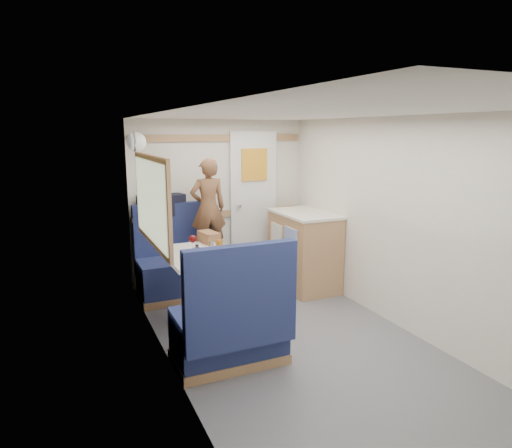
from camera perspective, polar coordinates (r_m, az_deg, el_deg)
name	(u,v)px	position (r m, az deg, el deg)	size (l,w,h in m)	color
floor	(309,356)	(4.03, 6.70, -16.07)	(4.50, 4.50, 0.00)	#515156
ceiling	(316,112)	(3.57, 7.47, 13.68)	(4.50, 4.50, 0.00)	silver
wall_back	(219,202)	(5.69, -4.62, 2.79)	(2.20, 0.02, 2.00)	silver
wall_left	(177,256)	(3.26, -9.81, -3.92)	(0.02, 4.50, 2.00)	silver
wall_right	(419,229)	(4.33, 19.67, -0.61)	(0.02, 4.50, 2.00)	silver
oak_trim_low	(220,214)	(5.69, -4.52, 1.27)	(2.15, 0.02, 0.08)	#A17648
oak_trim_high	(219,138)	(5.60, -4.68, 10.67)	(2.15, 0.02, 0.08)	#A17648
side_window	(151,201)	(4.17, -13.03, 2.83)	(0.04, 1.30, 0.72)	#979E86
rear_door	(253,202)	(5.82, -0.32, 2.75)	(0.62, 0.12, 1.86)	white
dinette_table	(199,269)	(4.42, -7.13, -5.57)	(0.62, 0.92, 0.72)	white
bench_far	(178,271)	(5.30, -9.78, -5.76)	(0.90, 0.59, 1.05)	#18224F
bench_near	(231,330)	(3.75, -3.11, -13.07)	(0.90, 0.59, 1.05)	#18224F
ledge	(170,217)	(5.40, -10.66, 0.88)	(0.90, 0.14, 0.04)	#A17648
dome_light	(136,142)	(4.98, -14.74, 9.89)	(0.20, 0.20, 0.20)	white
galley_counter	(304,250)	(5.50, 6.00, -3.21)	(0.57, 0.92, 0.92)	#A17648
person	(208,208)	(5.16, -6.01, 1.98)	(0.41, 0.27, 1.12)	brown
duffel_bag	(162,205)	(5.36, -11.72, 2.29)	(0.51, 0.24, 0.24)	black
tray	(214,259)	(4.14, -5.32, -4.38)	(0.26, 0.34, 0.02)	silver
orange_fruit	(217,253)	(4.16, -4.94, -3.66)	(0.07, 0.07, 0.07)	orange
cheese_block	(210,260)	(4.02, -5.74, -4.46)	(0.10, 0.06, 0.03)	#DFD081
wine_glass	(193,240)	(4.40, -7.92, -1.95)	(0.08, 0.08, 0.17)	white
tumbler_left	(196,254)	(4.11, -7.45, -3.80)	(0.07, 0.07, 0.12)	white
tumbler_right	(212,247)	(4.37, -5.49, -2.92)	(0.06, 0.06, 0.10)	white
beer_glass	(219,245)	(4.47, -4.60, -2.61)	(0.06, 0.06, 0.10)	#965715
pepper_grinder	(197,249)	(4.36, -7.39, -3.13)	(0.03, 0.03, 0.09)	black
bread_loaf	(209,237)	(4.78, -5.92, -1.64)	(0.15, 0.27, 0.11)	brown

